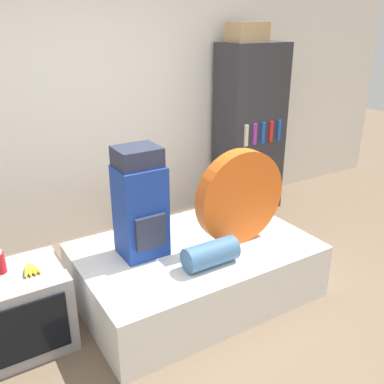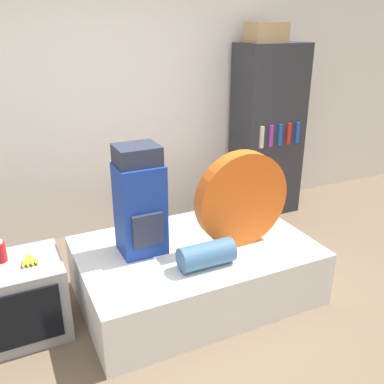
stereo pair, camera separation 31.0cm
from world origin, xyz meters
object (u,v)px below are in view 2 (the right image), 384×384
object	(u,v)px
backpack	(140,202)
bookshelf	(267,132)
sleeping_roll	(207,255)
television	(17,299)
tent_bag	(242,199)
cardboard_box	(266,32)
canister	(0,252)

from	to	relation	value
backpack	bookshelf	size ratio (longest dim) A/B	0.44
sleeping_roll	television	xyz separation A→B (m)	(-1.24, 0.41, -0.25)
television	bookshelf	size ratio (longest dim) A/B	0.35
tent_bag	sleeping_roll	size ratio (longest dim) A/B	1.85
tent_bag	backpack	bearing A→B (deg)	163.15
bookshelf	cardboard_box	distance (m)	1.02
backpack	cardboard_box	bearing A→B (deg)	30.67
bookshelf	cardboard_box	bearing A→B (deg)	-169.33
backpack	cardboard_box	distance (m)	2.28
backpack	canister	distance (m)	0.99
canister	bookshelf	bearing A→B (deg)	19.09
backpack	cardboard_box	world-z (taller)	cardboard_box
backpack	cardboard_box	xyz separation A→B (m)	(1.71, 1.02, 1.11)
canister	bookshelf	size ratio (longest dim) A/B	0.08
backpack	sleeping_roll	bearing A→B (deg)	-50.89
sleeping_roll	television	bearing A→B (deg)	161.86
tent_bag	cardboard_box	bearing A→B (deg)	51.30
bookshelf	canister	bearing A→B (deg)	-160.91
bookshelf	cardboard_box	world-z (taller)	cardboard_box
television	bookshelf	xyz separation A→B (m)	(2.73, 1.04, 0.65)
canister	cardboard_box	bearing A→B (deg)	19.40
tent_bag	canister	distance (m)	1.72
television	cardboard_box	bearing A→B (deg)	21.21
backpack	television	distance (m)	1.07
cardboard_box	backpack	bearing A→B (deg)	-149.33
sleeping_roll	television	size ratio (longest dim) A/B	0.63
backpack	canister	bearing A→B (deg)	175.61
backpack	canister	size ratio (longest dim) A/B	5.27
backpack	sleeping_roll	xyz separation A→B (m)	(0.33, -0.41, -0.30)
television	bookshelf	distance (m)	2.99
sleeping_roll	cardboard_box	size ratio (longest dim) A/B	1.07
tent_bag	sleeping_roll	world-z (taller)	tent_bag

